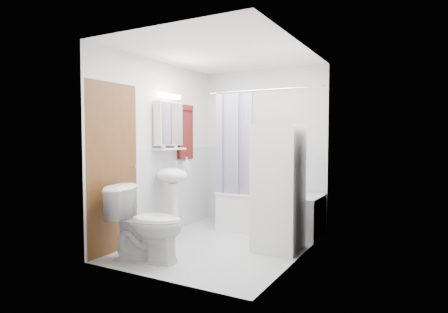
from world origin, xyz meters
The scene contains 20 objects.
floor centered at (0.00, 0.00, 0.00)m, with size 2.60×2.60×0.00m, color silver.
room_walls centered at (0.00, 0.00, 1.49)m, with size 2.60×2.60×2.60m.
wainscot centered at (0.00, 0.29, 0.60)m, with size 1.98×2.58×2.58m.
door centered at (-0.95, -0.55, 1.00)m, with size 0.05×2.00×2.00m.
bathtub centered at (0.28, 0.92, 0.31)m, with size 1.46×0.69×0.56m.
tub_spout centered at (0.48, 1.25, 0.88)m, with size 0.04×0.04×0.12m, color silver.
curtain_rod centered at (0.28, 0.63, 2.00)m, with size 0.02×0.02×1.64m, color silver.
shower_curtain centered at (-0.17, 0.63, 1.25)m, with size 0.55×0.02×1.45m.
sink centered at (-0.75, -0.03, 0.70)m, with size 0.44×0.37×1.04m.
medicine_cabinet centered at (-0.90, 0.10, 1.57)m, with size 0.13×0.50×0.71m.
shelf centered at (-0.89, 0.10, 1.20)m, with size 0.18×0.54×0.03m, color silver.
shower_caddy centered at (0.53, 1.24, 1.15)m, with size 0.22×0.06×0.02m, color silver.
towel centered at (-0.94, 0.55, 1.45)m, with size 0.07×0.34×0.82m.
washer_dryer centered at (0.68, 0.16, 0.76)m, with size 0.56×0.54×1.51m.
toilet centered at (-0.45, -0.91, 0.41)m, with size 0.47×0.83×0.82m, color white.
soap_pump centered at (-0.71, 0.25, 0.95)m, with size 0.08×0.17×0.08m, color gray.
shelf_bottle centered at (-0.89, -0.05, 1.25)m, with size 0.07×0.18×0.07m, color gray.
shelf_cup centered at (-0.89, 0.22, 1.26)m, with size 0.10×0.09×0.10m, color gray.
shampoo_a centered at (0.35, 1.24, 1.23)m, with size 0.13×0.17×0.13m, color gray.
shampoo_b centered at (0.47, 1.24, 1.20)m, with size 0.08×0.21×0.08m, color #2A40A9.
Camera 1 is at (2.25, -4.08, 1.37)m, focal length 30.00 mm.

